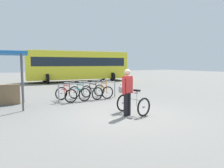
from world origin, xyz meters
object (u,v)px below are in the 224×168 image
Objects in this scene: racked_bike_black at (92,92)px; bus_distant at (78,64)px; featured_bicycle at (130,100)px; person_with_featured_bike at (127,90)px; racked_bike_orange at (103,91)px; racked_bike_red at (66,94)px; racked_bike_teal at (79,93)px.

racked_bike_black is 0.12× the size of bus_distant.
featured_bicycle is 0.76× the size of person_with_featured_bike.
bus_distant is (2.84, 13.86, 1.25)m from featured_bicycle.
racked_bike_orange is 0.11× the size of bus_distant.
bus_distant reaches higher than racked_bike_orange.
featured_bicycle is at bearing -89.48° from racked_bike_black.
person_with_featured_bike reaches higher than racked_bike_red.
featured_bicycle is (0.73, -3.53, 0.12)m from racked_bike_teal.
racked_bike_teal is 0.72× the size of person_with_featured_bike.
racked_bike_black is 3.59m from featured_bicycle.
featured_bicycle is 0.58m from person_with_featured_bike.
featured_bicycle is (1.43, -3.47, 0.12)m from racked_bike_red.
racked_bike_orange is (0.70, 0.06, 0.00)m from racked_bike_black.
bus_distant reaches higher than racked_bike_teal.
person_with_featured_bike is at bearing -102.57° from bus_distant.
featured_bicycle is 14.20m from bus_distant.
racked_bike_orange is (1.39, 0.12, 0.00)m from racked_bike_teal.
person_with_featured_bike reaches higher than featured_bicycle.
racked_bike_teal is 3.84m from person_with_featured_bike.
racked_bike_orange is 10.53m from bus_distant.
bus_distant is (3.14, 14.11, 0.83)m from person_with_featured_bike.
racked_bike_red is 0.72× the size of person_with_featured_bike.
racked_bike_black is (1.40, 0.12, 0.00)m from racked_bike_red.
racked_bike_teal is at bearing -175.20° from racked_bike_black.
racked_bike_red is 0.95× the size of featured_bicycle.
bus_distant is at bearing 70.92° from racked_bike_teal.
bus_distant is at bearing 77.43° from person_with_featured_bike.
featured_bicycle is at bearing -78.32° from racked_bike_teal.
racked_bike_red is at bearing 106.82° from person_with_featured_bike.
racked_bike_teal is at bearing 96.45° from person_with_featured_bike.
person_with_featured_bike is (0.43, -3.78, 0.54)m from racked_bike_teal.
racked_bike_black is at bearing 85.98° from person_with_featured_bike.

